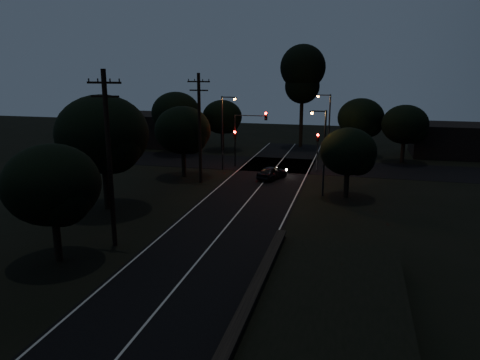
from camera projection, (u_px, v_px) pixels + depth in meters
The scene contains 21 objects.
road_surface at pixel (259, 188), 43.69m from camera, with size 60.00×70.00×0.03m.
utility_pole_mid at pixel (109, 157), 28.56m from camera, with size 2.20×0.30×11.00m.
utility_pole_far at pixel (200, 127), 44.63m from camera, with size 2.20×0.30×10.50m.
tree_left_b at pixel (54, 187), 26.36m from camera, with size 5.47×5.47×6.95m.
tree_left_c at pixel (104, 136), 36.00m from camera, with size 7.17×7.17×9.05m.
tree_left_d at pixel (184, 132), 47.14m from camera, with size 5.70×5.70×7.23m.
tree_far_nw at pixel (223, 118), 62.42m from camera, with size 5.29×5.29×6.70m.
tree_far_w at pixel (177, 114), 59.62m from camera, with size 6.21×6.21×7.92m.
tree_far_ne at pixel (362, 119), 58.07m from camera, with size 5.72×5.72×7.24m.
tree_far_e at pixel (407, 126), 54.14m from camera, with size 5.33×5.33×6.77m.
tree_right_a at pixel (350, 153), 39.67m from camera, with size 4.79×4.79×6.09m.
tall_pine at pixel (303, 74), 63.53m from camera, with size 6.15×6.15×13.98m.
building_left at pixel (153, 129), 67.57m from camera, with size 10.00×8.00×4.40m, color black.
building_right at pixel (449, 140), 59.08m from camera, with size 9.00×7.00×4.00m, color black.
signal_left at pixel (235, 142), 52.46m from camera, with size 0.28×0.35×4.10m.
signal_right at pixel (318, 145), 50.28m from camera, with size 0.28×0.35×4.10m.
signal_mast at pixel (250, 129), 51.70m from camera, with size 3.70×0.35×6.25m.
streetlight_a at pixel (224, 128), 50.32m from camera, with size 1.66×0.26×8.00m.
streetlight_b at pixel (328, 124), 53.46m from camera, with size 1.66×0.26×8.00m.
streetlight_c at pixel (323, 147), 40.22m from camera, with size 1.46×0.26×7.50m.
car at pixel (272, 173), 47.09m from camera, with size 1.59×3.96×1.35m, color black.
Camera 1 is at (8.62, -10.27, 11.21)m, focal length 35.00 mm.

